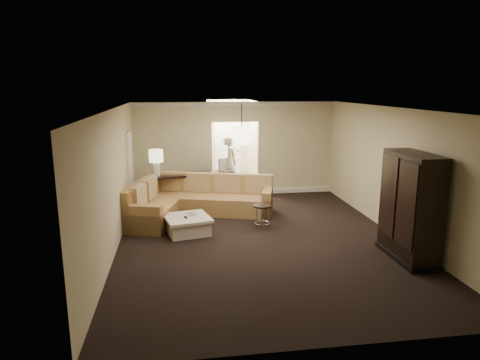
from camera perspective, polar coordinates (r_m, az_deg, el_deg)
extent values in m
plane|color=black|center=(9.38, 2.71, -7.86)|extent=(8.00, 8.00, 0.00)
cube|color=beige|center=(12.88, -0.63, 4.18)|extent=(6.00, 0.04, 2.80)
cube|color=beige|center=(5.27, 11.27, -8.39)|extent=(6.00, 0.04, 2.80)
cube|color=beige|center=(8.92, -16.47, -0.06)|extent=(0.04, 8.00, 2.80)
cube|color=beige|center=(10.00, 19.92, 1.02)|extent=(0.04, 8.00, 2.80)
cube|color=silver|center=(8.81, 2.90, 9.48)|extent=(6.00, 8.00, 0.02)
cube|color=silver|center=(12.71, -0.61, 10.09)|extent=(6.00, 0.10, 0.12)
cube|color=silver|center=(13.09, -0.59, -1.67)|extent=(6.00, 0.10, 0.12)
cube|color=white|center=(11.71, -14.37, 1.21)|extent=(0.05, 0.90, 2.10)
cube|color=beige|center=(14.12, -1.16, -0.88)|extent=(1.40, 2.00, 0.01)
cube|color=beige|center=(13.79, -4.08, 4.70)|extent=(0.04, 2.00, 2.80)
cube|color=beige|center=(13.96, 1.67, 4.82)|extent=(0.04, 2.00, 2.80)
cube|color=beige|center=(14.85, -1.67, 5.27)|extent=(1.40, 0.04, 2.80)
cube|color=white|center=(14.86, -1.65, 3.92)|extent=(0.90, 0.05, 2.10)
cube|color=brown|center=(11.27, -4.13, -3.14)|extent=(3.43, 1.87, 0.46)
cube|color=brown|center=(10.41, -11.81, -4.70)|extent=(1.38, 1.75, 0.46)
cube|color=brown|center=(11.50, -3.80, -0.35)|extent=(3.23, 1.17, 0.50)
cube|color=brown|center=(10.91, -12.75, -1.34)|extent=(0.99, 2.60, 0.50)
cube|color=brown|center=(11.03, 3.69, -2.89)|extent=(0.49, 1.01, 0.68)
cube|color=brown|center=(9.79, -13.12, -5.19)|extent=(1.01, 0.49, 0.68)
cube|color=#A27656|center=(11.74, -9.63, -0.12)|extent=(0.70, 0.36, 0.50)
cube|color=#A27656|center=(11.52, -5.73, -0.24)|extent=(0.70, 0.36, 0.50)
cube|color=#A27656|center=(11.36, -1.69, -0.37)|extent=(0.70, 0.36, 0.50)
cube|color=#A27656|center=(11.25, 2.44, -0.50)|extent=(0.70, 0.36, 0.50)
cube|color=#A27656|center=(10.96, -11.92, -1.12)|extent=(0.35, 0.68, 0.50)
cube|color=#A27656|center=(10.26, -13.35, -2.11)|extent=(0.35, 0.68, 0.50)
cube|color=white|center=(9.75, -7.01, -6.12)|extent=(1.03, 1.03, 0.33)
cube|color=white|center=(9.69, -7.04, -5.05)|extent=(1.15, 1.15, 0.06)
cube|color=black|center=(9.63, -7.25, -4.94)|extent=(0.08, 0.16, 0.02)
cube|color=beige|center=(9.85, -6.43, -4.54)|extent=(0.27, 0.33, 0.01)
cube|color=black|center=(11.78, -6.67, 0.76)|extent=(2.43, 1.14, 0.06)
cube|color=black|center=(11.62, -11.71, -1.87)|extent=(0.21, 0.49, 0.86)
cube|color=black|center=(12.22, -1.77, -0.91)|extent=(0.21, 0.49, 0.86)
cube|color=black|center=(11.95, -6.58, -2.79)|extent=(2.31, 1.06, 0.04)
cube|color=black|center=(8.68, 21.82, -3.35)|extent=(0.57, 1.37, 2.05)
cube|color=black|center=(8.21, 21.31, -3.11)|extent=(0.03, 0.61, 1.56)
cube|color=black|center=(8.79, 19.15, -1.96)|extent=(0.03, 0.61, 1.56)
cube|color=black|center=(8.98, 21.32, -9.36)|extent=(0.61, 1.43, 0.10)
cylinder|color=black|center=(9.99, 3.00, -3.44)|extent=(0.43, 0.43, 0.04)
torus|color=silver|center=(10.12, 2.98, -5.74)|extent=(0.36, 0.36, 0.02)
cylinder|color=silver|center=(10.13, 3.85, -4.79)|extent=(0.02, 0.02, 0.51)
cylinder|color=silver|center=(10.16, 2.22, -4.72)|extent=(0.02, 0.02, 0.51)
cylinder|color=silver|center=(9.91, 2.89, -5.18)|extent=(0.02, 0.02, 0.51)
cylinder|color=silver|center=(11.51, -11.07, 1.46)|extent=(0.17, 0.17, 0.38)
cylinder|color=beige|center=(11.45, -11.14, 3.18)|extent=(0.37, 0.37, 0.32)
cylinder|color=silver|center=(12.02, -2.51, 2.15)|extent=(0.17, 0.17, 0.38)
cylinder|color=beige|center=(11.96, -2.52, 3.80)|extent=(0.37, 0.37, 0.32)
cylinder|color=black|center=(11.48, 0.24, 8.69)|extent=(0.02, 0.02, 0.60)
cube|color=#FFECC6|center=(11.53, 0.24, 5.96)|extent=(0.38, 0.38, 0.48)
imported|color=beige|center=(13.22, -1.75, 2.45)|extent=(0.76, 0.57, 1.92)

